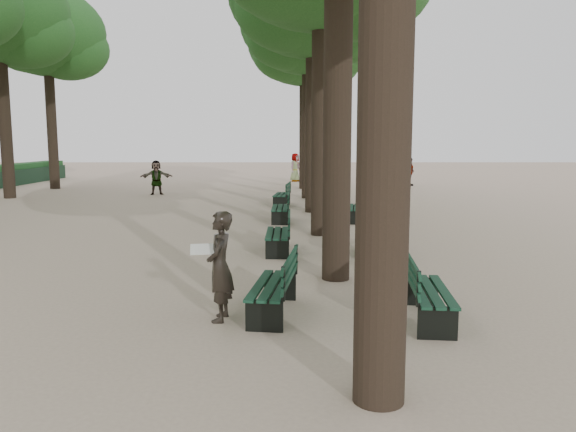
{
  "coord_description": "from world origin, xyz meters",
  "views": [
    {
      "loc": [
        0.58,
        -7.34,
        2.6
      ],
      "look_at": [
        0.6,
        3.0,
        1.2
      ],
      "focal_mm": 35.0,
      "sensor_mm": 36.0,
      "label": 1
    }
  ],
  "objects": [
    {
      "name": "bench_right_2",
      "position": [
        2.63,
        10.68,
        0.27
      ],
      "size": [
        0.8,
        1.86,
        0.92
      ],
      "color": "black",
      "rests_on": "ground"
    },
    {
      "name": "bench_right_0",
      "position": [
        2.63,
        0.51,
        0.27
      ],
      "size": [
        0.74,
        1.85,
        0.92
      ],
      "color": "black",
      "rests_on": "ground"
    },
    {
      "name": "tree_central_5",
      "position": [
        1.5,
        23.0,
        7.65
      ],
      "size": [
        6.0,
        6.0,
        9.95
      ],
      "color": "#33261C",
      "rests_on": "ground"
    },
    {
      "name": "bench_left_3",
      "position": [
        0.37,
        15.01,
        0.27
      ],
      "size": [
        0.75,
        1.85,
        0.92
      ],
      "color": "black",
      "rests_on": "ground"
    },
    {
      "name": "pedestrian_b",
      "position": [
        2.18,
        26.77,
        0.92
      ],
      "size": [
        1.0,
        1.17,
        1.84
      ],
      "primitive_type": "imported",
      "rotation": [
        0.0,
        0.0,
        0.93
      ],
      "color": "#262628",
      "rests_on": "ground"
    },
    {
      "name": "bench_right_1",
      "position": [
        2.63,
        5.13,
        0.27
      ],
      "size": [
        0.64,
        1.82,
        0.92
      ],
      "color": "black",
      "rests_on": "ground"
    },
    {
      "name": "bench_left_1",
      "position": [
        0.37,
        5.55,
        0.27
      ],
      "size": [
        0.58,
        1.8,
        0.92
      ],
      "color": "black",
      "rests_on": "ground"
    },
    {
      "name": "pedestrian_e",
      "position": [
        -5.72,
        19.7,
        0.83
      ],
      "size": [
        1.57,
        0.67,
        1.65
      ],
      "primitive_type": "imported",
      "rotation": [
        0.0,
        0.0,
        0.23
      ],
      "color": "#262628",
      "rests_on": "ground"
    },
    {
      "name": "ground",
      "position": [
        0.0,
        0.0,
        0.0
      ],
      "size": [
        120.0,
        120.0,
        0.0
      ],
      "primitive_type": "plane",
      "color": "#BFA891",
      "rests_on": "ground"
    },
    {
      "name": "tree_central_4",
      "position": [
        1.5,
        18.0,
        7.65
      ],
      "size": [
        6.0,
        6.0,
        9.95
      ],
      "color": "#33261C",
      "rests_on": "ground"
    },
    {
      "name": "man_with_map",
      "position": [
        -0.38,
        0.55,
        0.8
      ],
      "size": [
        0.61,
        0.65,
        1.6
      ],
      "color": "black",
      "rests_on": "ground"
    },
    {
      "name": "pedestrian_c",
      "position": [
        7.62,
        24.87,
        0.81
      ],
      "size": [
        0.86,
        0.94,
        1.63
      ],
      "primitive_type": "imported",
      "rotation": [
        0.0,
        0.0,
        0.88
      ],
      "color": "#262628",
      "rests_on": "ground"
    },
    {
      "name": "pedestrian_d",
      "position": [
        1.09,
        28.33,
        0.89
      ],
      "size": [
        0.8,
        0.92,
        1.79
      ],
      "primitive_type": "imported",
      "rotation": [
        0.0,
        0.0,
        0.95
      ],
      "color": "#262628",
      "rests_on": "ground"
    },
    {
      "name": "bench_left_0",
      "position": [
        0.37,
        0.82,
        0.27
      ],
      "size": [
        0.79,
        1.86,
        0.92
      ],
      "color": "black",
      "rests_on": "ground"
    },
    {
      "name": "bench_right_3",
      "position": [
        2.63,
        15.31,
        0.27
      ],
      "size": [
        0.81,
        1.86,
        0.92
      ],
      "color": "black",
      "rests_on": "ground"
    },
    {
      "name": "bench_left_2",
      "position": [
        0.37,
        10.54,
        0.27
      ],
      "size": [
        0.6,
        1.81,
        0.92
      ],
      "color": "black",
      "rests_on": "ground"
    },
    {
      "name": "tree_far_5",
      "position": [
        -12.0,
        23.0,
        8.14
      ],
      "size": [
        6.0,
        6.0,
        10.45
      ],
      "color": "#33261C",
      "rests_on": "ground"
    }
  ]
}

